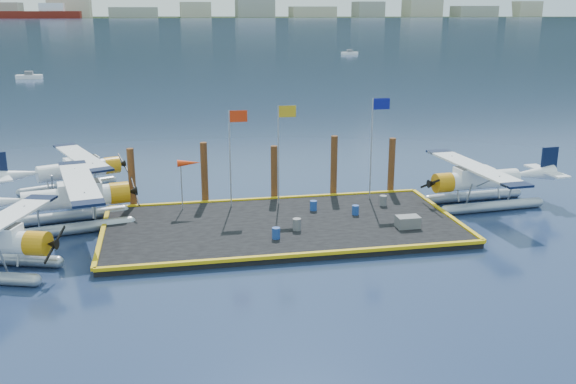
# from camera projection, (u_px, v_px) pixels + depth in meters

# --- Properties ---
(ground) EXTENTS (4000.00, 4000.00, 0.00)m
(ground) POSITION_uv_depth(u_px,v_px,m) (282.00, 230.00, 36.95)
(ground) COLOR #1A2B4E
(ground) RESTS_ON ground
(dock) EXTENTS (20.00, 10.00, 0.40)m
(dock) POSITION_uv_depth(u_px,v_px,m) (282.00, 226.00, 36.89)
(dock) COLOR black
(dock) RESTS_ON ground
(dock_bumpers) EXTENTS (20.25, 10.25, 0.18)m
(dock_bumpers) POSITION_uv_depth(u_px,v_px,m) (282.00, 222.00, 36.81)
(dock_bumpers) COLOR gold
(dock_bumpers) RESTS_ON dock
(far_backdrop) EXTENTS (3050.00, 2050.00, 810.00)m
(far_backdrop) POSITION_uv_depth(u_px,v_px,m) (252.00, 9.00, 1717.76)
(far_backdrop) COLOR black
(far_backdrop) RESTS_ON ground
(seaplane_b) EXTENTS (9.64, 10.49, 3.71)m
(seaplane_b) POSITION_uv_depth(u_px,v_px,m) (73.00, 201.00, 36.94)
(seaplane_b) COLOR #9CA2AA
(seaplane_b) RESTS_ON ground
(seaplane_c) EXTENTS (9.03, 9.55, 3.46)m
(seaplane_c) POSITION_uv_depth(u_px,v_px,m) (77.00, 172.00, 43.79)
(seaplane_c) COLOR #9CA2AA
(seaplane_c) RESTS_ON ground
(seaplane_d) EXTENTS (9.22, 10.17, 3.61)m
(seaplane_d) POSITION_uv_depth(u_px,v_px,m) (479.00, 183.00, 40.91)
(seaplane_d) COLOR #9CA2AA
(seaplane_d) RESTS_ON ground
(drum_1) EXTENTS (0.47, 0.47, 0.67)m
(drum_1) POSITION_uv_depth(u_px,v_px,m) (297.00, 224.00, 35.61)
(drum_1) COLOR #5B5B60
(drum_1) RESTS_ON dock
(drum_2) EXTENTS (0.41, 0.41, 0.57)m
(drum_2) POSITION_uv_depth(u_px,v_px,m) (355.00, 210.00, 38.30)
(drum_2) COLOR navy
(drum_2) RESTS_ON dock
(drum_3) EXTENTS (0.43, 0.43, 0.61)m
(drum_3) POSITION_uv_depth(u_px,v_px,m) (276.00, 233.00, 34.30)
(drum_3) COLOR navy
(drum_3) RESTS_ON dock
(drum_4) EXTENTS (0.45, 0.45, 0.64)m
(drum_4) POSITION_uv_depth(u_px,v_px,m) (383.00, 201.00, 40.08)
(drum_4) COLOR #5B5B60
(drum_4) RESTS_ON dock
(drum_5) EXTENTS (0.43, 0.43, 0.60)m
(drum_5) POSITION_uv_depth(u_px,v_px,m) (313.00, 206.00, 39.12)
(drum_5) COLOR navy
(drum_5) RESTS_ON dock
(crate) EXTENTS (1.29, 0.86, 0.64)m
(crate) POSITION_uv_depth(u_px,v_px,m) (408.00, 222.00, 36.08)
(crate) COLOR #5B5B60
(crate) RESTS_ON dock
(flagpole_red) EXTENTS (1.14, 0.08, 6.00)m
(flagpole_red) POSITION_uv_depth(u_px,v_px,m) (233.00, 143.00, 38.90)
(flagpole_red) COLOR #989AA1
(flagpole_red) RESTS_ON dock
(flagpole_yellow) EXTENTS (1.14, 0.08, 6.20)m
(flagpole_yellow) POSITION_uv_depth(u_px,v_px,m) (282.00, 140.00, 39.42)
(flagpole_yellow) COLOR #989AA1
(flagpole_yellow) RESTS_ON dock
(flagpole_blue) EXTENTS (1.14, 0.08, 6.50)m
(flagpole_blue) POSITION_uv_depth(u_px,v_px,m) (375.00, 133.00, 40.47)
(flagpole_blue) COLOR #989AA1
(flagpole_blue) RESTS_ON dock
(windsock) EXTENTS (1.40, 0.44, 3.12)m
(windsock) POSITION_uv_depth(u_px,v_px,m) (189.00, 164.00, 38.72)
(windsock) COLOR #989AA1
(windsock) RESTS_ON dock
(piling_0) EXTENTS (0.44, 0.44, 4.00)m
(piling_0) POSITION_uv_depth(u_px,v_px,m) (132.00, 180.00, 39.93)
(piling_0) COLOR #4A2A15
(piling_0) RESTS_ON ground
(piling_1) EXTENTS (0.44, 0.44, 4.20)m
(piling_1) POSITION_uv_depth(u_px,v_px,m) (204.00, 175.00, 40.73)
(piling_1) COLOR #4A2A15
(piling_1) RESTS_ON ground
(piling_2) EXTENTS (0.44, 0.44, 3.80)m
(piling_2) POSITION_uv_depth(u_px,v_px,m) (274.00, 175.00, 41.61)
(piling_2) COLOR #4A2A15
(piling_2) RESTS_ON ground
(piling_3) EXTENTS (0.44, 0.44, 4.30)m
(piling_3) POSITION_uv_depth(u_px,v_px,m) (334.00, 168.00, 42.28)
(piling_3) COLOR #4A2A15
(piling_3) RESTS_ON ground
(piling_4) EXTENTS (0.44, 0.44, 4.00)m
(piling_4) POSITION_uv_depth(u_px,v_px,m) (391.00, 167.00, 43.06)
(piling_4) COLOR #4A2A15
(piling_4) RESTS_ON ground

